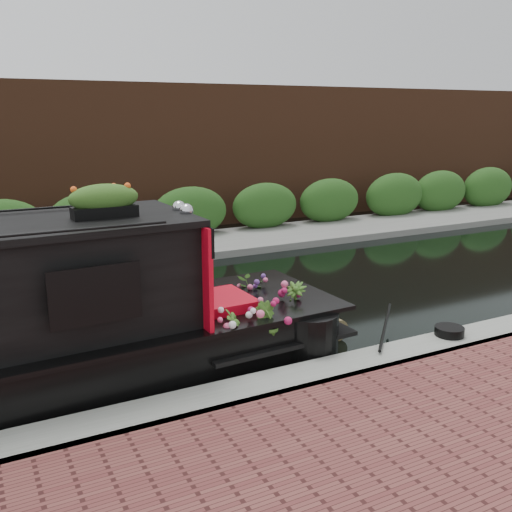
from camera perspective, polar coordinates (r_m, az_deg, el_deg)
name	(u,v)px	position (r m, az deg, el deg)	size (l,w,h in m)	color
ground	(171,315)	(9.45, -8.54, -5.82)	(80.00, 80.00, 0.00)	black
near_bank_coping	(266,403)	(6.66, 1.01, -14.52)	(40.00, 0.60, 0.50)	gray
far_bank_path	(110,258)	(13.34, -14.40, -0.22)	(40.00, 2.40, 0.34)	slate
far_hedge	(101,250)	(14.19, -15.23, 0.57)	(40.00, 1.10, 2.80)	#26511B
far_brick_wall	(84,234)	(16.21, -16.83, 2.11)	(40.00, 1.00, 8.00)	#542E1C
rope_fender	(332,327)	(8.47, 7.65, -7.04)	(0.31, 0.31, 0.35)	olive
coiled_mooring_rope	(449,331)	(8.26, 18.78, -7.13)	(0.39, 0.39, 0.12)	black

